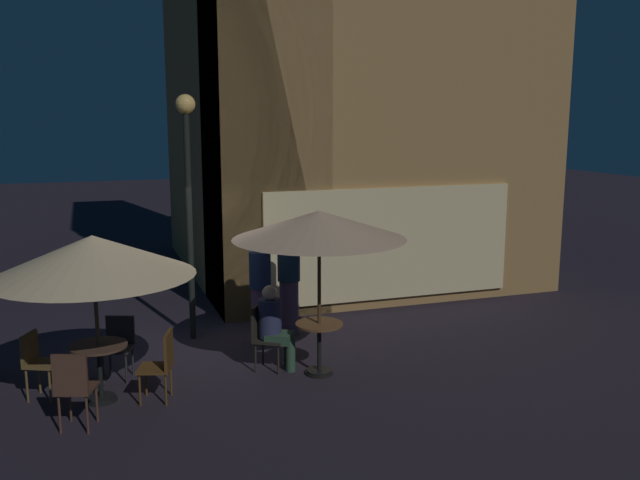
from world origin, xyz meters
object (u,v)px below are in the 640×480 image
object	(u,v)px
patron_standing_1	(289,282)
cafe_chair_0	(264,332)
cafe_table_0	(319,339)
cafe_table_1	(99,360)
patron_seated_0	(274,323)
cafe_chair_3	(162,361)
patio_umbrella_0	(319,225)
patio_umbrella_1	(93,256)
cafe_chair_2	(74,384)
street_lamp_near_corner	(188,174)
cafe_chair_4	(119,341)
patron_standing_2	(260,290)
cafe_chair_1	(37,358)

from	to	relation	value
patron_standing_1	cafe_chair_0	bearing A→B (deg)	157.91
cafe_table_0	patron_standing_1	distance (m)	1.94
cafe_table_1	patron_seated_0	bearing A→B (deg)	8.07
patron_standing_1	cafe_chair_3	bearing A→B (deg)	139.52
patio_umbrella_0	patron_standing_1	xyz separation A→B (m)	(0.12, 1.90, -1.25)
patio_umbrella_1	cafe_chair_2	distance (m)	1.57
street_lamp_near_corner	cafe_chair_4	distance (m)	2.86
patron_seated_0	patron_standing_2	world-z (taller)	patron_standing_2
street_lamp_near_corner	cafe_table_0	xyz separation A→B (m)	(1.45, -2.17, -2.19)
cafe_table_0	patron_seated_0	distance (m)	0.69
patio_umbrella_1	cafe_chair_1	distance (m)	1.60
cafe_table_1	cafe_chair_2	bearing A→B (deg)	-110.21
street_lamp_near_corner	cafe_chair_0	bearing A→B (deg)	-66.31
cafe_table_0	patio_umbrella_0	distance (m)	1.61
cafe_chair_3	cafe_table_0	bearing A→B (deg)	-155.97
cafe_table_1	street_lamp_near_corner	bearing A→B (deg)	55.06
cafe_table_1	patio_umbrella_1	distance (m)	1.36
cafe_table_1	patron_standing_2	bearing A→B (deg)	32.88
cafe_chair_0	patron_seated_0	xyz separation A→B (m)	(0.13, -0.08, 0.15)
cafe_chair_0	patron_standing_2	distance (m)	1.27
cafe_chair_0	cafe_chair_1	xyz separation A→B (m)	(-3.02, -0.06, -0.02)
cafe_chair_1	cafe_chair_4	world-z (taller)	cafe_chair_1
cafe_table_1	cafe_chair_4	distance (m)	0.81
cafe_chair_4	patio_umbrella_0	bearing A→B (deg)	93.40
patio_umbrella_0	patron_seated_0	xyz separation A→B (m)	(-0.56, 0.36, -1.43)
cafe_table_0	cafe_chair_2	xyz separation A→B (m)	(-3.25, -0.79, 0.06)
patio_umbrella_0	patio_umbrella_1	distance (m)	2.96
cafe_chair_4	patron_standing_2	size ratio (longest dim) A/B	0.51
cafe_table_1	patio_umbrella_1	size ratio (longest dim) A/B	0.30
cafe_chair_1	cafe_chair_4	bearing A→B (deg)	46.82
patio_umbrella_1	cafe_chair_3	world-z (taller)	patio_umbrella_1
street_lamp_near_corner	cafe_chair_3	size ratio (longest dim) A/B	4.31
cafe_chair_2	patron_seated_0	world-z (taller)	patron_seated_0
patron_standing_1	cafe_chair_4	bearing A→B (deg)	118.71
cafe_table_0	patio_umbrella_0	bearing A→B (deg)	180.00
cafe_table_1	patio_umbrella_0	distance (m)	3.35
cafe_table_0	patron_standing_2	distance (m)	1.74
patio_umbrella_1	cafe_chair_4	size ratio (longest dim) A/B	2.91
cafe_table_1	patron_standing_2	world-z (taller)	patron_standing_2
street_lamp_near_corner	patron_standing_2	size ratio (longest dim) A/B	2.33
cafe_chair_4	patron_standing_2	distance (m)	2.42
cafe_table_0	cafe_chair_4	xyz separation A→B (m)	(-2.68, 0.79, 0.00)
street_lamp_near_corner	cafe_table_1	xyz separation A→B (m)	(-1.50, -2.15, -2.16)
cafe_chair_3	patron_seated_0	xyz separation A→B (m)	(1.63, 0.59, 0.17)
patron_standing_1	patio_umbrella_1	bearing A→B (deg)	128.43
street_lamp_near_corner	patron_standing_2	world-z (taller)	street_lamp_near_corner
street_lamp_near_corner	patron_standing_1	distance (m)	2.42
patio_umbrella_1	cafe_chair_3	bearing A→B (deg)	-18.17
cafe_table_0	cafe_chair_3	distance (m)	2.21
cafe_chair_0	cafe_chair_4	world-z (taller)	cafe_chair_0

